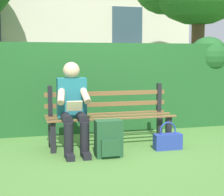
{
  "coord_description": "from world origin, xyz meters",
  "views": [
    {
      "loc": [
        1.13,
        4.5,
        1.24
      ],
      "look_at": [
        0.0,
        0.1,
        0.68
      ],
      "focal_mm": 54.96,
      "sensor_mm": 36.0,
      "label": 1
    }
  ],
  "objects_px": {
    "person_seated": "(73,105)",
    "handbag": "(168,141)",
    "park_bench": "(109,116)",
    "backpack": "(109,139)"
  },
  "relations": [
    {
      "from": "backpack",
      "to": "handbag",
      "type": "distance_m",
      "value": 0.86
    },
    {
      "from": "park_bench",
      "to": "handbag",
      "type": "height_order",
      "value": "park_bench"
    },
    {
      "from": "backpack",
      "to": "person_seated",
      "type": "bearing_deg",
      "value": -46.32
    },
    {
      "from": "park_bench",
      "to": "backpack",
      "type": "relative_size",
      "value": 3.83
    },
    {
      "from": "park_bench",
      "to": "backpack",
      "type": "xyz_separation_m",
      "value": [
        0.15,
        0.57,
        -0.19
      ]
    },
    {
      "from": "person_seated",
      "to": "handbag",
      "type": "bearing_deg",
      "value": 167.33
    },
    {
      "from": "handbag",
      "to": "backpack",
      "type": "bearing_deg",
      "value": 8.41
    },
    {
      "from": "park_bench",
      "to": "backpack",
      "type": "height_order",
      "value": "park_bench"
    },
    {
      "from": "park_bench",
      "to": "handbag",
      "type": "relative_size",
      "value": 4.69
    },
    {
      "from": "backpack",
      "to": "handbag",
      "type": "xyz_separation_m",
      "value": [
        -0.84,
        -0.12,
        -0.11
      ]
    }
  ]
}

